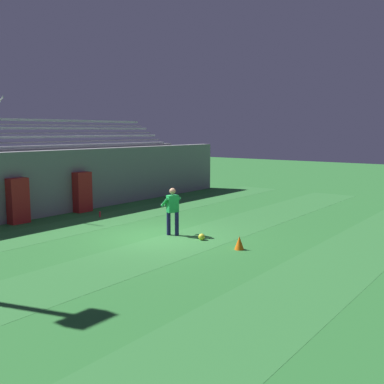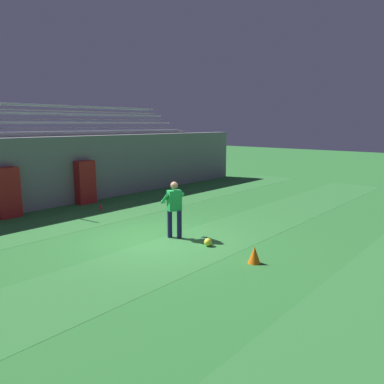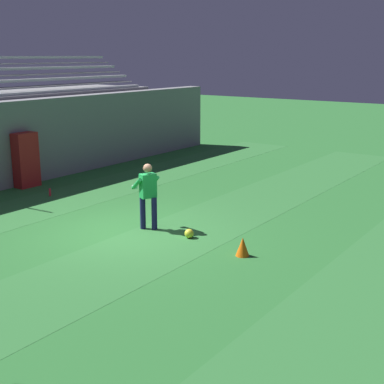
% 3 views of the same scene
% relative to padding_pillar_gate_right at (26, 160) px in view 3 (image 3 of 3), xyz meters
% --- Properties ---
extents(ground_plane, '(80.00, 80.00, 0.00)m').
position_rel_padding_pillar_gate_right_xyz_m(ground_plane, '(-1.59, -5.95, -0.90)').
color(ground_plane, '#2D7533').
extents(turf_stripe_near, '(28.00, 2.43, 0.01)m').
position_rel_padding_pillar_gate_right_xyz_m(turf_stripe_near, '(-1.59, -11.95, -0.90)').
color(turf_stripe_near, '#337A38').
rests_on(turf_stripe_near, ground).
extents(turf_stripe_mid, '(28.00, 2.43, 0.01)m').
position_rel_padding_pillar_gate_right_xyz_m(turf_stripe_mid, '(-1.59, -7.09, -0.90)').
color(turf_stripe_mid, '#337A38').
rests_on(turf_stripe_mid, ground).
extents(turf_stripe_far, '(28.00, 2.43, 0.01)m').
position_rel_padding_pillar_gate_right_xyz_m(turf_stripe_far, '(-1.59, -2.23, -0.90)').
color(turf_stripe_far, '#337A38').
rests_on(turf_stripe_far, ground).
extents(padding_pillar_gate_right, '(0.78, 0.44, 1.80)m').
position_rel_padding_pillar_gate_right_xyz_m(padding_pillar_gate_right, '(0.00, 0.00, 0.00)').
color(padding_pillar_gate_right, '#B21E1E').
rests_on(padding_pillar_gate_right, ground).
extents(goalkeeper, '(0.71, 0.69, 1.67)m').
position_rel_padding_pillar_gate_right_xyz_m(goalkeeper, '(-1.08, -6.16, 0.06)').
color(goalkeeper, '#19194C').
rests_on(goalkeeper, ground).
extents(soccer_ball, '(0.22, 0.22, 0.22)m').
position_rel_padding_pillar_gate_right_xyz_m(soccer_ball, '(-1.05, -7.39, -0.79)').
color(soccer_ball, yellow).
rests_on(soccer_ball, ground).
extents(traffic_cone, '(0.30, 0.30, 0.42)m').
position_rel_padding_pillar_gate_right_xyz_m(traffic_cone, '(-1.32, -9.02, -0.69)').
color(traffic_cone, orange).
rests_on(traffic_cone, ground).
extents(water_bottle, '(0.07, 0.07, 0.24)m').
position_rel_padding_pillar_gate_right_xyz_m(water_bottle, '(-0.39, -1.58, -0.78)').
color(water_bottle, red).
rests_on(water_bottle, ground).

